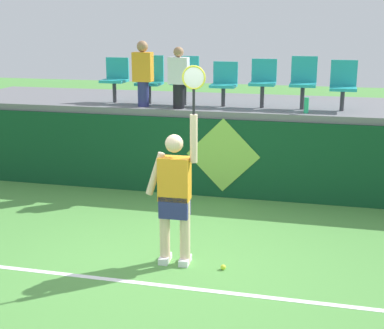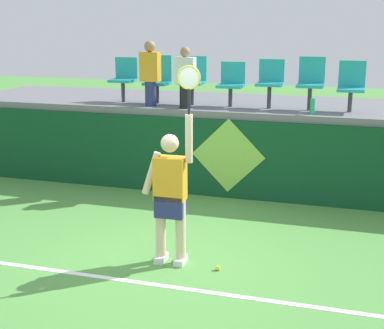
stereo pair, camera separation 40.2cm
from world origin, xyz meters
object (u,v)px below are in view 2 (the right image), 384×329
object	(u,v)px
stadium_chair_3	(232,82)
spectator_0	(185,77)
tennis_player	(171,192)
water_bottle	(313,106)
stadium_chair_0	(124,77)
stadium_chair_5	(311,80)
stadium_chair_2	(193,78)
stadium_chair_6	(351,84)
stadium_chair_4	(270,80)
spectator_1	(150,72)
tennis_ball	(218,268)
stadium_chair_1	(159,78)

from	to	relation	value
stadium_chair_3	spectator_0	bearing A→B (deg)	-146.67
tennis_player	water_bottle	distance (m)	3.43
stadium_chair_0	stadium_chair_5	bearing A→B (deg)	0.09
stadium_chair_0	stadium_chair_2	world-z (taller)	stadium_chair_2
water_bottle	stadium_chair_6	bearing A→B (deg)	40.19
water_bottle	stadium_chair_3	distance (m)	1.57
stadium_chair_0	stadium_chair_4	distance (m)	2.74
spectator_0	tennis_player	bearing A→B (deg)	-75.78
stadium_chair_0	spectator_1	world-z (taller)	spectator_1
tennis_player	tennis_ball	distance (m)	1.09
spectator_0	tennis_ball	bearing A→B (deg)	-65.87
stadium_chair_5	spectator_1	world-z (taller)	spectator_1
stadium_chair_0	stadium_chair_2	bearing A→B (deg)	0.22
stadium_chair_1	stadium_chair_6	distance (m)	3.42
spectator_0	spectator_1	xyz separation A→B (m)	(-0.67, 0.06, 0.06)
stadium_chair_0	spectator_0	world-z (taller)	spectator_0
stadium_chair_2	stadium_chair_5	world-z (taller)	stadium_chair_5
tennis_player	stadium_chair_6	size ratio (longest dim) A/B	2.96
stadium_chair_1	stadium_chair_0	bearing A→B (deg)	-179.21
tennis_ball	spectator_0	xyz separation A→B (m)	(-1.40, 3.13, 1.99)
tennis_ball	stadium_chair_5	world-z (taller)	stadium_chair_5
stadium_chair_0	stadium_chair_6	size ratio (longest dim) A/B	0.97
water_bottle	stadium_chair_5	xyz separation A→B (m)	(-0.09, 0.48, 0.37)
tennis_player	stadium_chair_6	distance (m)	4.18
tennis_player	stadium_chair_3	distance (m)	3.67
water_bottle	stadium_chair_0	xyz separation A→B (m)	(-3.52, 0.48, 0.33)
stadium_chair_1	stadium_chair_3	distance (m)	1.38
tennis_ball	stadium_chair_4	bearing A→B (deg)	90.06
stadium_chair_3	stadium_chair_4	size ratio (longest dim) A/B	0.93
stadium_chair_6	spectator_0	distance (m)	2.79
stadium_chair_2	stadium_chair_4	distance (m)	1.40
stadium_chair_1	stadium_chair_3	size ratio (longest dim) A/B	1.12
tennis_player	stadium_chair_0	bearing A→B (deg)	120.97
stadium_chair_6	stadium_chair_5	bearing A→B (deg)	-179.97
stadium_chair_2	spectator_0	size ratio (longest dim) A/B	0.82
stadium_chair_4	spectator_1	bearing A→B (deg)	-168.86
stadium_chair_1	stadium_chair_2	bearing A→B (deg)	-0.37
stadium_chair_6	spectator_1	bearing A→B (deg)	-173.11
stadium_chair_3	spectator_1	bearing A→B (deg)	-163.53
stadium_chair_5	stadium_chair_2	bearing A→B (deg)	-179.98
stadium_chair_0	stadium_chair_3	world-z (taller)	stadium_chair_0
tennis_player	stadium_chair_6	xyz separation A→B (m)	(1.98, 3.54, 1.00)
stadium_chair_1	stadium_chair_3	bearing A→B (deg)	-0.40
stadium_chair_1	tennis_player	bearing A→B (deg)	-67.84
stadium_chair_5	stadium_chair_4	bearing A→B (deg)	-179.49
water_bottle	stadium_chair_6	xyz separation A→B (m)	(0.57, 0.48, 0.32)
stadium_chair_5	stadium_chair_6	bearing A→B (deg)	0.03
stadium_chair_5	spectator_0	world-z (taller)	spectator_0
stadium_chair_6	spectator_0	world-z (taller)	spectator_0
water_bottle	stadium_chair_4	size ratio (longest dim) A/B	0.31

